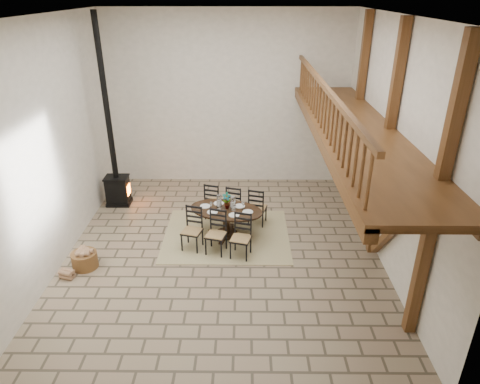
{
  "coord_description": "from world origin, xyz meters",
  "views": [
    {
      "loc": [
        0.47,
        -8.3,
        5.44
      ],
      "look_at": [
        0.38,
        0.4,
        1.28
      ],
      "focal_mm": 32.0,
      "sensor_mm": 36.0,
      "label": 1
    }
  ],
  "objects_px": {
    "log_basket": "(85,259)",
    "log_stack": "(67,274)",
    "dining_table": "(226,222)",
    "wood_stove": "(115,166)"
  },
  "relations": [
    {
      "from": "log_basket",
      "to": "log_stack",
      "type": "height_order",
      "value": "log_basket"
    },
    {
      "from": "log_basket",
      "to": "wood_stove",
      "type": "bearing_deg",
      "value": 91.08
    },
    {
      "from": "dining_table",
      "to": "wood_stove",
      "type": "height_order",
      "value": "wood_stove"
    },
    {
      "from": "dining_table",
      "to": "wood_stove",
      "type": "bearing_deg",
      "value": 167.0
    },
    {
      "from": "log_basket",
      "to": "dining_table",
      "type": "bearing_deg",
      "value": 23.94
    },
    {
      "from": "wood_stove",
      "to": "log_basket",
      "type": "xyz_separation_m",
      "value": [
        0.06,
        -2.98,
        -0.94
      ]
    },
    {
      "from": "wood_stove",
      "to": "log_stack",
      "type": "relative_size",
      "value": 15.37
    },
    {
      "from": "log_basket",
      "to": "log_stack",
      "type": "bearing_deg",
      "value": -122.04
    },
    {
      "from": "dining_table",
      "to": "wood_stove",
      "type": "relative_size",
      "value": 0.46
    },
    {
      "from": "log_stack",
      "to": "wood_stove",
      "type": "bearing_deg",
      "value": 86.76
    }
  ]
}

